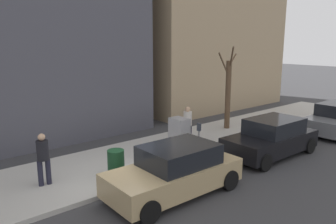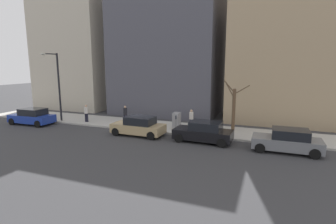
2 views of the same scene
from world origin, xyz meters
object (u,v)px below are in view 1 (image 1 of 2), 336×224
at_px(parked_car_black, 271,138).
at_px(trash_bin, 116,163).
at_px(parked_car_tan, 175,171).
at_px(utility_box, 179,136).
at_px(pedestrian_midblock, 43,156).
at_px(bare_tree, 228,92).
at_px(pedestrian_near_meter, 188,123).
at_px(parking_meter, 199,136).

bearing_deg(parked_car_black, trash_bin, 74.08).
distance_m(parked_car_tan, utility_box, 3.38).
height_order(utility_box, pedestrian_midblock, pedestrian_midblock).
bearing_deg(parked_car_black, parked_car_tan, 92.60).
bearing_deg(utility_box, bare_tree, -74.01).
bearing_deg(bare_tree, pedestrian_near_meter, 100.38).
xyz_separation_m(parking_meter, utility_box, (0.85, 0.24, -0.13)).
relative_size(trash_bin, pedestrian_near_meter, 0.54).
xyz_separation_m(parked_car_black, pedestrian_midblock, (2.78, 8.17, 0.35)).
bearing_deg(parked_car_black, parking_meter, 62.66).
bearing_deg(parking_meter, bare_tree, -63.39).
bearing_deg(parked_car_tan, pedestrian_near_meter, -47.13).
relative_size(parking_meter, pedestrian_midblock, 0.81).
relative_size(parked_car_tan, trash_bin, 4.70).
relative_size(parked_car_tan, pedestrian_near_meter, 2.55).
relative_size(parked_car_black, parking_meter, 3.15).
bearing_deg(trash_bin, bare_tree, -77.60).
relative_size(parked_car_black, parked_car_tan, 1.00).
distance_m(parked_car_tan, pedestrian_midblock, 4.10).
distance_m(bare_tree, pedestrian_midblock, 9.86).
bearing_deg(pedestrian_midblock, parking_meter, 172.65).
bearing_deg(parking_meter, parked_car_tan, 121.19).
distance_m(utility_box, pedestrian_near_meter, 1.30).
bearing_deg(bare_tree, utility_box, 105.99).
relative_size(utility_box, pedestrian_midblock, 0.86).
distance_m(utility_box, trash_bin, 3.23).
xyz_separation_m(utility_box, trash_bin, (-0.40, 3.19, -0.25)).
bearing_deg(pedestrian_near_meter, parking_meter, 134.89).
bearing_deg(parking_meter, parked_car_black, -118.96).
xyz_separation_m(parking_meter, pedestrian_midblock, (1.30, 5.50, 0.11)).
xyz_separation_m(bare_tree, pedestrian_near_meter, (-0.63, 3.43, -0.96)).
bearing_deg(utility_box, parked_car_tan, 135.81).
bearing_deg(parked_car_tan, trash_bin, 23.52).
distance_m(parking_meter, pedestrian_midblock, 5.65).
bearing_deg(utility_box, parking_meter, -164.12).
relative_size(trash_bin, pedestrian_midblock, 0.54).
height_order(parked_car_black, utility_box, utility_box).
distance_m(parked_car_black, pedestrian_midblock, 8.64).
bearing_deg(pedestrian_midblock, utility_box, -178.94).
bearing_deg(pedestrian_near_meter, utility_box, 105.60).
distance_m(parked_car_tan, parking_meter, 3.04).
relative_size(parking_meter, utility_box, 0.94).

